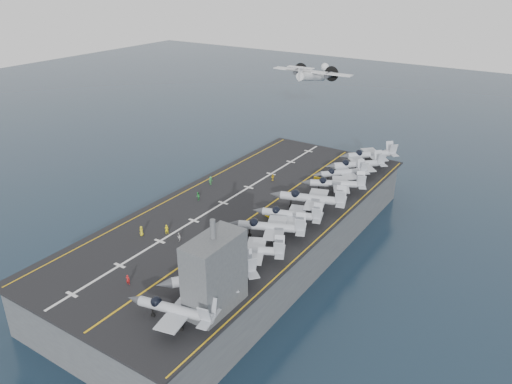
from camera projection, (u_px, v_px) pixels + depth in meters
The scene contains 29 objects.
ground at pixel (246, 252), 110.54m from camera, with size 500.00×500.00×0.00m, color #142135.
hull at pixel (246, 232), 108.47m from camera, with size 36.00×90.00×10.00m, color #56595E.
flight_deck at pixel (246, 210), 106.32m from camera, with size 38.00×92.00×0.40m, color black.
foul_line at pixel (258, 213), 104.73m from camera, with size 0.35×90.00×0.02m, color gold.
landing_centerline at pixel (223, 203), 109.22m from camera, with size 0.50×90.00×0.02m, color silver.
deck_edge_port at pixel (185, 191), 114.71m from camera, with size 0.25×90.00×0.02m, color gold.
deck_edge_stbd at pixel (324, 233), 97.00m from camera, with size 0.25×90.00×0.02m, color gold.
island_superstructure at pixel (214, 265), 72.81m from camera, with size 5.00×10.00×15.00m, color #56595E, non-canonical shape.
fighter_jet_0 at pixel (175, 309), 71.55m from camera, with size 15.91×12.26×4.95m, color #9FA5AE, non-canonical shape.
fighter_jet_1 at pixel (214, 275), 78.93m from camera, with size 18.36×19.09×5.54m, color gray, non-canonical shape.
fighter_jet_2 at pixel (250, 249), 86.76m from camera, with size 16.47×14.38×4.80m, color gray, non-canonical shape.
fighter_jet_3 at pixel (271, 226), 94.02m from camera, with size 17.78×15.18×5.22m, color #9DA7AE, non-canonical shape.
fighter_jet_4 at pixel (291, 214), 99.01m from camera, with size 16.32×13.31×4.90m, color #8E959C, non-canonical shape.
fighter_jet_5 at pixel (312, 198), 104.97m from camera, with size 18.86×15.38×5.66m, color #8E949C, non-canonical shape.
fighter_jet_6 at pixel (337, 183), 112.86m from camera, with size 17.45×15.39×5.07m, color gray, non-canonical shape.
fighter_jet_7 at pixel (343, 172), 119.35m from camera, with size 16.04×16.20×4.75m, color #8D939D, non-canonical shape.
fighter_jet_8 at pixel (358, 164), 123.56m from camera, with size 18.12×17.99×5.32m, color #8B939B, non-canonical shape.
tow_cart_a at pixel (192, 260), 86.74m from camera, with size 2.43×1.84×1.31m, color gold, non-canonical shape.
tow_cart_b at pixel (271, 214), 103.02m from camera, with size 2.44×1.97×1.27m, color #D4AF08, non-canonical shape.
tow_cart_c at pixel (318, 179), 120.33m from camera, with size 1.98×1.47×1.08m, color gold, non-canonical shape.
crew_0 at pixel (141, 231), 95.68m from camera, with size 1.06×1.34×1.96m, color gold.
crew_1 at pixel (167, 229), 96.22m from camera, with size 1.31×1.42×1.97m, color yellow.
crew_2 at pixel (198, 196), 110.15m from camera, with size 1.30×1.34×1.87m, color green.
crew_3 at pixel (211, 181), 118.05m from camera, with size 0.86×1.23×1.99m, color #2C8239.
crew_4 at pixel (273, 177), 120.18m from camera, with size 1.04×1.23×1.75m, color yellow.
crew_6 at pixel (128, 280), 80.93m from camera, with size 1.29×1.09×1.83m, color #B21919.
crew_7 at pixel (179, 237), 93.80m from camera, with size 1.05×1.22×1.72m, color silver.
transport_plane at pixel (312, 77), 147.75m from camera, with size 25.17×17.47×5.86m, color #BABCBE, non-canonical shape.
fighter_jet_9 at pixel (371, 154), 130.04m from camera, with size 18.12×17.99×5.32m, color #8B939B, non-canonical shape.
Camera 1 is at (54.00, -78.40, 57.76)m, focal length 35.00 mm.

